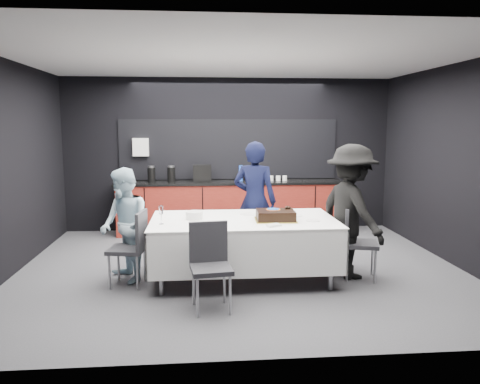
% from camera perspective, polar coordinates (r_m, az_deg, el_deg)
% --- Properties ---
extents(ground, '(6.00, 6.00, 0.00)m').
position_cam_1_polar(ground, '(6.49, 0.08, -9.34)').
color(ground, '#48484D').
rests_on(ground, ground).
extents(room_shell, '(6.04, 5.04, 2.82)m').
position_cam_1_polar(room_shell, '(6.19, 0.08, 7.29)').
color(room_shell, white).
rests_on(room_shell, ground).
extents(kitchenette, '(4.10, 0.64, 2.05)m').
position_cam_1_polar(kitchenette, '(8.52, -1.33, -1.33)').
color(kitchenette, maroon).
rests_on(kitchenette, ground).
extents(party_table, '(2.32, 1.32, 0.78)m').
position_cam_1_polar(party_table, '(5.94, 0.42, -4.61)').
color(party_table, '#99999E').
rests_on(party_table, ground).
extents(cake_assembly, '(0.52, 0.43, 0.16)m').
position_cam_1_polar(cake_assembly, '(5.83, 4.36, -2.85)').
color(cake_assembly, gold).
rests_on(cake_assembly, party_table).
extents(plate_stack, '(0.22, 0.22, 0.10)m').
position_cam_1_polar(plate_stack, '(5.91, -5.58, -2.85)').
color(plate_stack, white).
rests_on(plate_stack, party_table).
extents(loose_plate_near, '(0.19, 0.19, 0.01)m').
position_cam_1_polar(loose_plate_near, '(5.53, -3.20, -4.08)').
color(loose_plate_near, white).
rests_on(loose_plate_near, party_table).
extents(loose_plate_right_a, '(0.21, 0.21, 0.01)m').
position_cam_1_polar(loose_plate_right_a, '(6.15, 6.67, -2.85)').
color(loose_plate_right_a, white).
rests_on(loose_plate_right_a, party_table).
extents(loose_plate_right_b, '(0.18, 0.18, 0.01)m').
position_cam_1_polar(loose_plate_right_b, '(5.86, 8.91, -3.45)').
color(loose_plate_right_b, white).
rests_on(loose_plate_right_b, party_table).
extents(loose_plate_far, '(0.21, 0.21, 0.01)m').
position_cam_1_polar(loose_plate_far, '(6.20, 0.99, -2.70)').
color(loose_plate_far, white).
rests_on(loose_plate_far, party_table).
extents(fork_pile, '(0.19, 0.16, 0.03)m').
position_cam_1_polar(fork_pile, '(5.50, 4.11, -4.07)').
color(fork_pile, white).
rests_on(fork_pile, party_table).
extents(champagne_flute, '(0.06, 0.06, 0.22)m').
position_cam_1_polar(champagne_flute, '(5.65, -9.60, -2.31)').
color(champagne_flute, white).
rests_on(champagne_flute, party_table).
extents(chair_left, '(0.48, 0.48, 0.92)m').
position_cam_1_polar(chair_left, '(5.86, -12.89, -6.07)').
color(chair_left, '#2B2B2F').
rests_on(chair_left, ground).
extents(chair_right, '(0.51, 0.51, 0.92)m').
position_cam_1_polar(chair_right, '(6.17, 13.78, -5.37)').
color(chair_right, '#2B2B2F').
rests_on(chair_right, ground).
extents(chair_near, '(0.47, 0.47, 0.92)m').
position_cam_1_polar(chair_near, '(5.06, -3.68, -8.17)').
color(chair_near, '#2B2B2F').
rests_on(chair_near, ground).
extents(person_center, '(0.74, 0.61, 1.73)m').
position_cam_1_polar(person_center, '(6.76, 1.81, -1.10)').
color(person_center, black).
rests_on(person_center, ground).
extents(person_left, '(0.81, 0.87, 1.43)m').
position_cam_1_polar(person_left, '(6.01, -13.90, -3.96)').
color(person_left, silver).
rests_on(person_left, ground).
extents(person_right, '(0.98, 1.26, 1.72)m').
position_cam_1_polar(person_right, '(6.14, 13.39, -2.33)').
color(person_right, black).
rests_on(person_right, ground).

